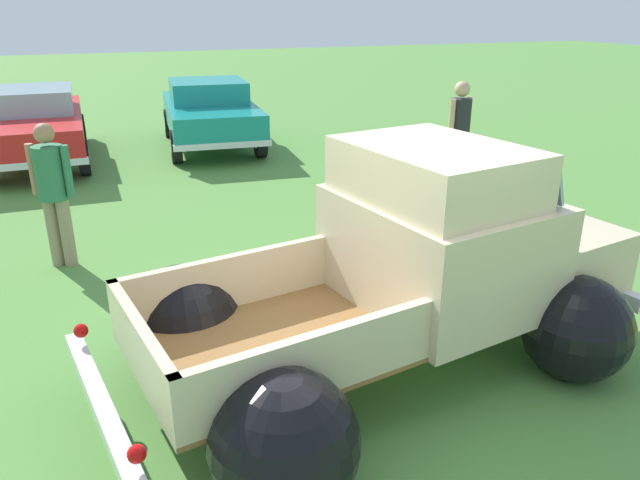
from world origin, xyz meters
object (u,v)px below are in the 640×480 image
(show_car_1, at_px, (210,111))
(spectator_0, at_px, (53,187))
(show_car_0, at_px, (34,122))
(spectator_1, at_px, (459,131))
(lane_cone_1, at_px, (428,224))
(vintage_pickup_truck, at_px, (413,280))

(show_car_1, relative_size, spectator_0, 2.52)
(show_car_0, height_order, spectator_1, spectator_1)
(spectator_0, xyz_separation_m, lane_cone_1, (4.42, -1.13, -0.68))
(vintage_pickup_truck, bearing_deg, lane_cone_1, 46.20)
(show_car_0, xyz_separation_m, show_car_1, (3.55, 0.05, -0.00))
(vintage_pickup_truck, relative_size, lane_cone_1, 7.71)
(spectator_1, relative_size, lane_cone_1, 2.94)
(vintage_pickup_truck, relative_size, show_car_0, 1.04)
(spectator_1, distance_m, lane_cone_1, 2.61)
(show_car_0, xyz_separation_m, lane_cone_1, (4.85, -7.01, -0.47))
(show_car_1, xyz_separation_m, lane_cone_1, (1.30, -7.06, -0.47))
(spectator_0, bearing_deg, vintage_pickup_truck, 72.11)
(spectator_1, bearing_deg, show_car_1, -170.81)
(spectator_1, bearing_deg, show_car_0, -148.81)
(spectator_0, bearing_deg, lane_cone_1, 107.49)
(vintage_pickup_truck, distance_m, lane_cone_1, 2.77)
(spectator_1, height_order, lane_cone_1, spectator_1)
(vintage_pickup_truck, height_order, show_car_0, vintage_pickup_truck)
(show_car_1, distance_m, spectator_1, 5.99)
(show_car_0, height_order, spectator_0, spectator_0)
(vintage_pickup_truck, height_order, spectator_0, vintage_pickup_truck)
(vintage_pickup_truck, xyz_separation_m, show_car_0, (-3.30, 9.26, 0.03))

